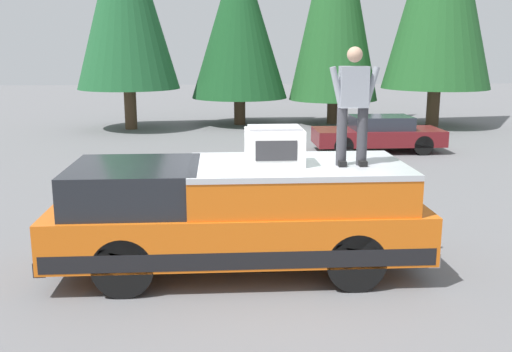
{
  "coord_description": "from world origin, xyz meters",
  "views": [
    {
      "loc": [
        -8.36,
        0.73,
        3.33
      ],
      "look_at": [
        0.53,
        0.15,
        1.35
      ],
      "focal_mm": 40.79,
      "sensor_mm": 36.0,
      "label": 1
    }
  ],
  "objects": [
    {
      "name": "person_on_truck_bed",
      "position": [
        -0.17,
        -1.2,
        2.55
      ],
      "size": [
        0.29,
        0.72,
        1.69
      ],
      "color": "#333338",
      "rests_on": "pickup_truck"
    },
    {
      "name": "compressor_unit",
      "position": [
        -0.05,
        -0.08,
        1.93
      ],
      "size": [
        0.65,
        0.84,
        0.56
      ],
      "color": "white",
      "rests_on": "pickup_truck"
    },
    {
      "name": "pickup_truck",
      "position": [
        0.03,
        0.44,
        0.87
      ],
      "size": [
        2.01,
        5.54,
        1.65
      ],
      "color": "orange",
      "rests_on": "ground"
    },
    {
      "name": "ground_plane",
      "position": [
        0.0,
        0.0,
        0.0
      ],
      "size": [
        90.0,
        90.0,
        0.0
      ],
      "primitive_type": "plane",
      "color": "slate"
    },
    {
      "name": "parked_car_maroon",
      "position": [
        10.02,
        -4.45,
        0.58
      ],
      "size": [
        1.64,
        4.1,
        1.16
      ],
      "color": "maroon",
      "rests_on": "ground"
    },
    {
      "name": "conifer_center_left",
      "position": [
        17.12,
        -0.22,
        4.44
      ],
      "size": [
        4.13,
        4.13,
        7.73
      ],
      "color": "#4C3826",
      "rests_on": "ground"
    }
  ]
}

